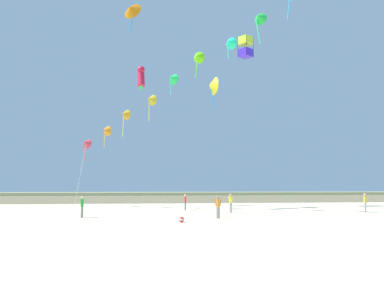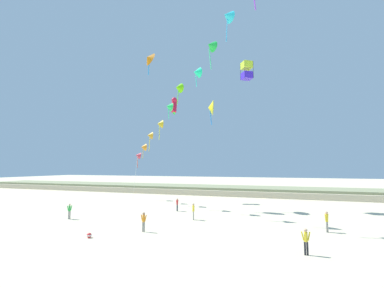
{
  "view_description": "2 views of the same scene",
  "coord_description": "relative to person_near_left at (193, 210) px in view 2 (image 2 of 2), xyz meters",
  "views": [
    {
      "loc": [
        -6.89,
        -21.71,
        2.25
      ],
      "look_at": [
        -2.05,
        13.29,
        5.95
      ],
      "focal_mm": 38.0,
      "sensor_mm": 36.0,
      "label": 1
    },
    {
      "loc": [
        9.63,
        -11.93,
        5.26
      ],
      "look_at": [
        1.69,
        11.03,
        7.42
      ],
      "focal_mm": 24.0,
      "sensor_mm": 36.0,
      "label": 2
    }
  ],
  "objects": [
    {
      "name": "ground_plane",
      "position": [
        -1.24,
        -12.73,
        -0.93
      ],
      "size": [
        240.0,
        240.0,
        0.0
      ],
      "primitive_type": "plane",
      "color": "beige"
    },
    {
      "name": "dune_ridge",
      "position": [
        -1.24,
        25.53,
        -0.23
      ],
      "size": [
        120.0,
        10.09,
        1.42
      ],
      "color": "beige",
      "rests_on": "ground"
    },
    {
      "name": "person_near_left",
      "position": [
        0.0,
        0.0,
        0.0
      ],
      "size": [
        0.31,
        0.55,
        1.62
      ],
      "color": "gray",
      "rests_on": "ground"
    },
    {
      "name": "person_near_right",
      "position": [
        11.76,
        -1.08,
        0.02
      ],
      "size": [
        0.39,
        0.52,
        1.65
      ],
      "color": "gray",
      "rests_on": "ground"
    },
    {
      "name": "person_mid_center",
      "position": [
        -11.98,
        -3.75,
        -0.04
      ],
      "size": [
        0.26,
        0.53,
        1.54
      ],
      "color": "gray",
      "rests_on": "ground"
    },
    {
      "name": "person_far_left",
      "position": [
        -2.3,
        -5.82,
        -0.03
      ],
      "size": [
        0.54,
        0.21,
        1.56
      ],
      "color": "gray",
      "rests_on": "ground"
    },
    {
      "name": "person_far_right",
      "position": [
        -3.44,
        4.13,
        -0.06
      ],
      "size": [
        0.21,
        0.53,
        1.5
      ],
      "color": "#474C56",
      "rests_on": "ground"
    },
    {
      "name": "person_far_center",
      "position": [
        9.67,
        -7.48,
        -0.04
      ],
      "size": [
        0.55,
        0.21,
        1.55
      ],
      "color": "black",
      "rests_on": "ground"
    },
    {
      "name": "kite_banner_string",
      "position": [
        -1.23,
        1.37,
        13.81
      ],
      "size": [
        26.76,
        22.53,
        23.3
      ],
      "color": "#CF3A49"
    },
    {
      "name": "large_kite_low_lead",
      "position": [
        -0.15,
        7.54,
        12.08
      ],
      "size": [
        1.14,
        2.1,
        3.36
      ],
      "color": "yellow"
    },
    {
      "name": "large_kite_mid_trail",
      "position": [
        -7.68,
        12.94,
        14.23
      ],
      "size": [
        1.05,
        1.5,
        2.95
      ],
      "color": "red"
    },
    {
      "name": "large_kite_high_solo",
      "position": [
        -8.83,
        6.44,
        19.62
      ],
      "size": [
        2.38,
        2.2,
        3.47
      ],
      "color": "#C66B0A"
    },
    {
      "name": "large_kite_outer_drift",
      "position": [
        4.33,
        10.09,
        17.49
      ],
      "size": [
        1.81,
        1.81,
        2.41
      ],
      "color": "#3C23CF"
    },
    {
      "name": "beach_ball",
      "position": [
        -5.24,
        -8.68,
        -0.75
      ],
      "size": [
        0.36,
        0.36,
        0.36
      ],
      "color": "red",
      "rests_on": "ground"
    }
  ]
}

